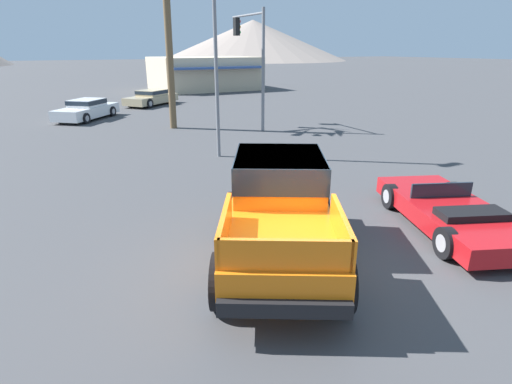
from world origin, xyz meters
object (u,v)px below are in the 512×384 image
at_px(parked_car_tan, 151,97).
at_px(parked_car_white, 87,109).
at_px(orange_pickup_truck, 280,204).
at_px(red_convertible_car, 450,213).
at_px(street_lamp_post, 215,17).
at_px(traffic_light_main, 251,48).

relative_size(parked_car_tan, parked_car_white, 1.02).
relative_size(orange_pickup_truck, red_convertible_car, 1.10).
bearing_deg(street_lamp_post, orange_pickup_truck, -104.04).
distance_m(traffic_light_main, street_lamp_post, 6.55).
bearing_deg(red_convertible_car, traffic_light_main, 104.58).
xyz_separation_m(orange_pickup_truck, street_lamp_post, (2.02, 8.08, 3.99)).
xyz_separation_m(red_convertible_car, parked_car_white, (-5.92, 20.82, 0.20)).
relative_size(parked_car_white, traffic_light_main, 0.77).
bearing_deg(parked_car_tan, orange_pickup_truck, 132.36).
height_order(orange_pickup_truck, street_lamp_post, street_lamp_post).
distance_m(parked_car_white, traffic_light_main, 10.93).
distance_m(orange_pickup_truck, parked_car_tan, 24.83).
relative_size(orange_pickup_truck, traffic_light_main, 0.89).
bearing_deg(traffic_light_main, street_lamp_post, 141.21).
bearing_deg(traffic_light_main, parked_car_white, 48.07).
bearing_deg(parked_car_white, orange_pickup_truck, 134.63).
bearing_deg(parked_car_tan, red_convertible_car, 142.24).
bearing_deg(parked_car_white, traffic_light_main, 178.05).
distance_m(orange_pickup_truck, red_convertible_car, 4.42).
distance_m(orange_pickup_truck, parked_car_white, 20.11).
relative_size(orange_pickup_truck, parked_car_tan, 1.13).
height_order(orange_pickup_truck, parked_car_tan, orange_pickup_truck).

